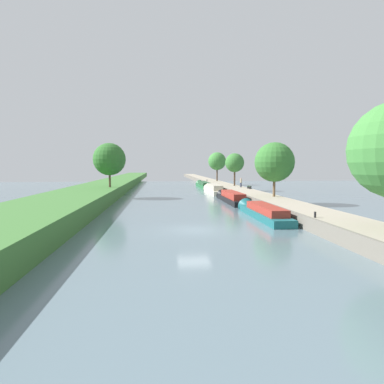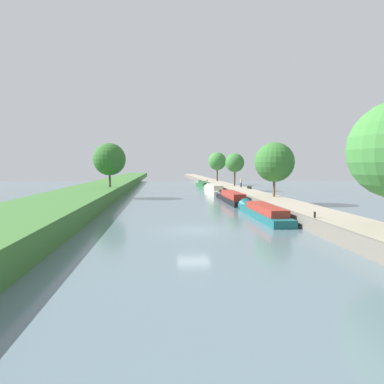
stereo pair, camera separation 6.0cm
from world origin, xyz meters
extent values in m
plane|color=slate|center=(0.00, 0.00, 0.00)|extent=(160.00, 160.00, 0.00)
cube|color=#3D7033|center=(-12.51, 0.00, 0.84)|extent=(7.82, 260.00, 1.68)
cube|color=#9E937F|center=(10.66, 0.00, 0.51)|extent=(4.13, 260.00, 1.03)
cube|color=#6B665B|center=(8.47, 0.00, 0.54)|extent=(0.25, 260.00, 1.08)
cube|color=#195B60|center=(7.05, 5.04, 0.32)|extent=(1.92, 11.12, 0.65)
cube|color=maroon|center=(7.05, 4.48, 0.97)|extent=(1.58, 7.78, 0.63)
cone|color=#195B60|center=(7.05, 11.17, 0.32)|extent=(1.82, 1.15, 1.82)
cube|color=black|center=(6.97, 18.98, 0.32)|extent=(1.87, 12.02, 0.65)
cube|color=maroon|center=(6.97, 18.38, 1.04)|extent=(1.53, 8.41, 0.79)
cone|color=black|center=(6.97, 25.55, 0.32)|extent=(1.77, 1.12, 1.77)
cube|color=beige|center=(6.94, 33.95, 0.36)|extent=(1.93, 12.26, 0.71)
cube|color=#B2A893|center=(6.94, 33.34, 1.15)|extent=(1.58, 8.58, 0.87)
cone|color=beige|center=(6.94, 40.66, 0.36)|extent=(1.83, 1.16, 1.83)
cube|color=#1E6033|center=(7.13, 49.48, 0.35)|extent=(1.99, 14.02, 0.71)
cube|color=#234C2D|center=(7.13, 48.78, 0.99)|extent=(1.64, 9.81, 0.57)
cone|color=#1E6033|center=(7.13, 57.09, 0.35)|extent=(1.89, 1.20, 1.89)
cylinder|color=brown|center=(11.62, 15.61, 2.50)|extent=(0.32, 0.32, 2.94)
sphere|color=#33702D|center=(11.62, 15.61, 5.32)|extent=(4.92, 4.92, 4.92)
cylinder|color=#4C3828|center=(11.64, 38.35, 2.74)|extent=(0.33, 0.33, 3.42)
sphere|color=#387533|center=(11.64, 38.35, 5.44)|extent=(3.61, 3.61, 3.61)
cylinder|color=#4C3828|center=(11.64, 58.35, 2.89)|extent=(0.35, 0.35, 3.73)
sphere|color=#3D7F38|center=(11.64, 58.35, 5.98)|extent=(4.46, 4.46, 4.46)
cylinder|color=#4C3828|center=(-9.99, 25.71, 3.10)|extent=(0.30, 0.30, 2.83)
sphere|color=#2D6628|center=(-9.99, 25.71, 5.83)|extent=(4.78, 4.78, 4.78)
cylinder|color=#282D42|center=(11.82, 33.84, 1.44)|extent=(0.26, 0.26, 0.82)
cylinder|color=tan|center=(11.82, 33.84, 2.16)|extent=(0.34, 0.34, 0.62)
sphere|color=tan|center=(11.82, 33.84, 2.58)|extent=(0.22, 0.22, 0.22)
cylinder|color=black|center=(8.90, -1.44, 1.25)|extent=(0.16, 0.16, 0.45)
cylinder|color=black|center=(8.90, 56.94, 1.25)|extent=(0.16, 0.16, 0.45)
cube|color=#333338|center=(12.28, 29.26, 1.23)|extent=(0.40, 0.08, 0.41)
cube|color=#333338|center=(12.28, 30.46, 1.23)|extent=(0.40, 0.08, 0.41)
cube|color=#2D4733|center=(12.28, 29.86, 1.47)|extent=(0.44, 1.50, 0.06)
camera|label=1|loc=(-2.54, -25.35, 4.89)|focal=31.65mm
camera|label=2|loc=(-2.48, -25.36, 4.89)|focal=31.65mm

